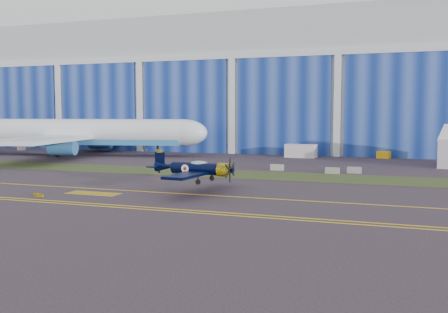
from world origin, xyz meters
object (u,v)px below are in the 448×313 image
(jetliner, at_px, (78,104))
(warbird, at_px, (196,168))
(shipping_container, at_px, (301,151))
(tug, at_px, (384,155))

(jetliner, bearing_deg, warbird, -53.02)
(warbird, relative_size, shipping_container, 2.30)
(warbird, distance_m, tug, 54.12)
(tug, bearing_deg, jetliner, -150.39)
(warbird, relative_size, tug, 5.85)
(shipping_container, xyz_separation_m, tug, (15.24, 3.50, -0.61))
(jetliner, height_order, tug, jetliner)
(jetliner, relative_size, shipping_container, 11.61)
(jetliner, bearing_deg, shipping_container, 1.49)
(warbird, height_order, jetliner, jetliner)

